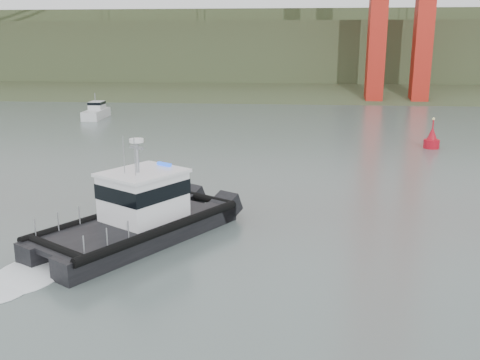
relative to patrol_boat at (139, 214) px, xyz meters
name	(u,v)px	position (x,y,z in m)	size (l,w,h in m)	color
ground	(222,262)	(5.03, -2.87, -1.49)	(400.00, 400.00, 0.00)	#485651
headlands	(281,56)	(5.03, 122.63, 5.55)	(500.00, 105.36, 27.12)	#374B2B
patrol_boat	(139,214)	(0.00, 0.00, 0.00)	(10.31, 12.76, 5.96)	black
motorboat	(96,112)	(-20.09, 47.70, -0.55)	(2.63, 6.99, 3.78)	silver
nav_buoy	(432,140)	(23.04, 29.08, -0.59)	(1.64, 1.64, 3.42)	#B30C1B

